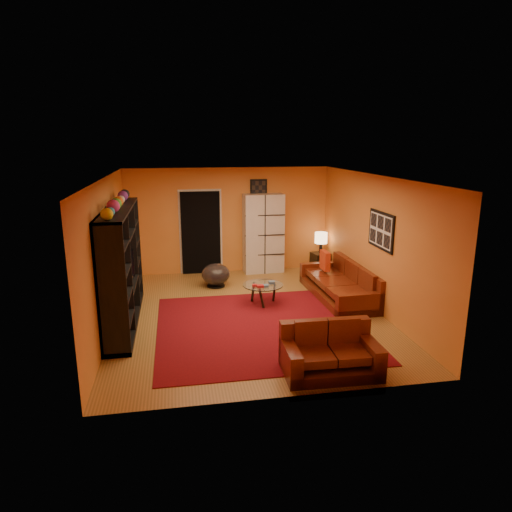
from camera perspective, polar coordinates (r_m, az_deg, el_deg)
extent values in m
plane|color=brown|center=(8.84, -1.00, -7.18)|extent=(6.00, 6.00, 0.00)
plane|color=white|center=(8.26, -1.08, 9.87)|extent=(6.00, 6.00, 0.00)
plane|color=orange|center=(11.37, -3.43, 4.44)|extent=(6.00, 0.00, 6.00)
plane|color=orange|center=(5.63, 3.81, -5.82)|extent=(6.00, 0.00, 6.00)
plane|color=orange|center=(8.44, -18.04, 0.32)|extent=(0.00, 6.00, 6.00)
plane|color=orange|center=(9.18, 14.57, 1.64)|extent=(0.00, 6.00, 6.00)
cube|color=#560911|center=(8.22, 0.48, -8.85)|extent=(3.60, 3.60, 0.01)
cube|color=black|center=(11.32, -6.91, 2.88)|extent=(0.95, 0.10, 2.04)
cube|color=black|center=(8.84, 15.37, 3.11)|extent=(0.03, 1.00, 0.70)
cube|color=black|center=(11.36, 0.32, 8.28)|extent=(0.42, 0.03, 0.52)
cube|color=black|center=(8.47, -16.41, -1.25)|extent=(0.45, 3.00, 2.10)
imported|color=black|center=(8.56, -15.99, -1.54)|extent=(0.91, 0.12, 0.53)
cube|color=#53180B|center=(9.83, 10.34, -4.19)|extent=(1.06, 2.47, 0.32)
cube|color=#53180B|center=(9.91, 12.61, -2.55)|extent=(0.25, 2.45, 0.85)
cube|color=#53180B|center=(8.81, 13.11, -5.50)|extent=(1.00, 0.21, 0.62)
cube|color=#53180B|center=(10.80, 8.16, -1.59)|extent=(1.00, 0.21, 0.62)
cube|color=#53180B|center=(9.12, 11.80, -3.69)|extent=(0.80, 0.69, 0.12)
cube|color=#53180B|center=(9.73, 10.20, -2.47)|extent=(0.80, 0.69, 0.12)
cube|color=#53180B|center=(10.35, 8.80, -1.40)|extent=(0.80, 0.69, 0.12)
cube|color=#53180B|center=(6.74, 9.27, -13.04)|extent=(1.37, 0.84, 0.32)
cube|color=#53180B|center=(6.89, 8.57, -9.92)|extent=(1.35, 0.22, 0.85)
cube|color=#53180B|center=(6.86, 14.05, -11.38)|extent=(0.20, 0.81, 0.62)
cube|color=#53180B|center=(6.53, 4.34, -12.35)|extent=(0.20, 0.81, 0.62)
cube|color=#53180B|center=(6.65, 11.54, -10.59)|extent=(0.49, 0.60, 0.12)
cube|color=#53180B|center=(6.50, 7.39, -10.98)|extent=(0.49, 0.60, 0.12)
cube|color=red|center=(10.29, 8.61, -0.55)|extent=(0.12, 0.42, 0.42)
cylinder|color=silver|center=(9.20, 0.87, -3.63)|extent=(0.82, 0.82, 0.02)
cylinder|color=black|center=(9.36, 2.28, -4.62)|extent=(0.05, 0.05, 0.39)
cylinder|color=black|center=(9.40, -0.39, -4.53)|extent=(0.05, 0.05, 0.39)
cylinder|color=black|center=(9.03, 0.70, -5.35)|extent=(0.05, 0.05, 0.39)
cube|color=silver|center=(11.36, 0.92, 2.83)|extent=(1.01, 0.49, 1.97)
cylinder|color=black|center=(10.45, -5.02, -3.70)|extent=(0.44, 0.44, 0.03)
cylinder|color=black|center=(10.43, -5.03, -3.28)|extent=(0.06, 0.06, 0.15)
ellipsoid|color=#443C3D|center=(10.37, -5.05, -2.27)|extent=(0.64, 0.64, 0.48)
cube|color=black|center=(11.59, 8.02, -0.80)|extent=(0.47, 0.47, 0.50)
cylinder|color=black|center=(11.50, 8.09, 1.00)|extent=(0.08, 0.08, 0.25)
cylinder|color=#FFCE8C|center=(11.45, 8.13, 2.26)|extent=(0.31, 0.31, 0.27)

